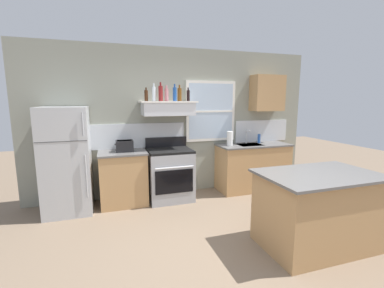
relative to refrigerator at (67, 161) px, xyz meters
name	(u,v)px	position (x,y,z in m)	size (l,w,h in m)	color
ground_plane	(228,252)	(1.90, -1.84, -0.83)	(16.00, 16.00, 0.00)	#7A6651
back_wall	(179,122)	(1.93, 0.39, 0.52)	(5.40, 0.11, 2.70)	gray
refrigerator	(67,161)	(0.00, 0.00, 0.00)	(0.70, 0.72, 1.66)	#B7BABC
counter_left_of_stove	(124,178)	(0.85, 0.06, -0.37)	(0.79, 0.63, 0.91)	tan
toaster	(125,146)	(0.89, 0.06, 0.18)	(0.30, 0.20, 0.19)	black
stove_range	(170,174)	(1.65, 0.02, -0.37)	(0.76, 0.69, 1.09)	#9EA0A5
range_hood_shelf	(168,108)	(1.65, 0.12, 0.79)	(0.96, 0.52, 0.24)	silver
bottle_brown_stout	(146,95)	(1.29, 0.17, 1.01)	(0.06, 0.06, 0.23)	#381E0F
bottle_clear_tall	(154,94)	(1.42, 0.15, 1.04)	(0.06, 0.06, 0.30)	silver
bottle_red_label_wine	(161,93)	(1.53, 0.12, 1.05)	(0.07, 0.07, 0.32)	maroon
bottle_rose_pink	(167,95)	(1.64, 0.17, 1.03)	(0.07, 0.07, 0.27)	#C67F84
bottle_blue_liqueur	(175,94)	(1.77, 0.07, 1.04)	(0.07, 0.07, 0.29)	#1E478C
bottle_amber_wine	(180,94)	(1.88, 0.15, 1.03)	(0.07, 0.07, 0.28)	brown
bottle_balsamic_dark	(188,95)	(2.01, 0.07, 1.01)	(0.06, 0.06, 0.23)	black
counter_right_with_sink	(253,167)	(3.35, 0.06, -0.37)	(1.43, 0.63, 0.91)	tan
sink_faucet	(247,135)	(3.25, 0.16, 0.25)	(0.03, 0.17, 0.28)	silver
paper_towel_roll	(230,139)	(2.83, 0.06, 0.21)	(0.11, 0.11, 0.27)	white
dish_soap_bottle	(259,139)	(3.53, 0.16, 0.17)	(0.06, 0.06, 0.18)	blue
kitchen_island	(317,210)	(2.99, -2.02, -0.37)	(1.40, 0.90, 0.91)	tan
upper_cabinet_right	(267,93)	(3.70, 0.20, 1.07)	(0.64, 0.32, 0.70)	tan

